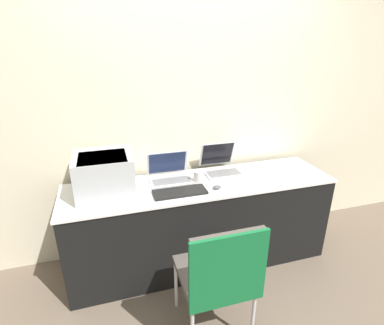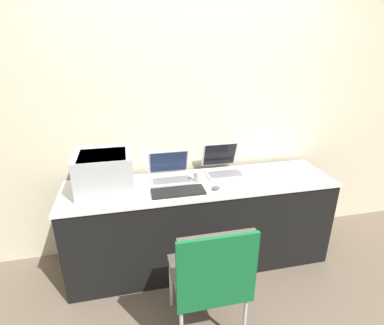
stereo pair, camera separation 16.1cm
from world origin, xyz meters
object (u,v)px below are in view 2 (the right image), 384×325
laptop_left (170,174)px  external_keyboard (178,192)px  coffee_cup (198,177)px  printer (104,170)px  mouse (216,188)px  chair (211,274)px  laptop_right (223,167)px

laptop_left → external_keyboard: laptop_left is taller
laptop_left → coffee_cup: 0.25m
printer → mouse: printer is taller
laptop_left → external_keyboard: size_ratio=0.85×
coffee_cup → mouse: size_ratio=1.46×
coffee_cup → mouse: coffee_cup is taller
chair → external_keyboard: bearing=97.1°
external_keyboard → mouse: 0.30m
laptop_left → coffee_cup: laptop_left is taller
coffee_cup → chair: 0.87m
printer → laptop_right: bearing=6.8°
printer → chair: (0.63, -0.85, -0.40)m
external_keyboard → mouse: mouse is taller
laptop_right → coffee_cup: 0.31m
mouse → chair: chair is taller
mouse → coffee_cup: bearing=121.1°
laptop_left → chair: bearing=-83.6°
chair → printer: bearing=126.8°
laptop_right → chair: (-0.38, -0.97, -0.28)m
external_keyboard → coffee_cup: bearing=36.7°
printer → laptop_right: (1.01, 0.12, -0.11)m
printer → laptop_right: 1.03m
laptop_right → chair: bearing=-111.4°
external_keyboard → chair: (0.08, -0.67, -0.24)m
printer → laptop_right: printer is taller
printer → laptop_left: printer is taller
printer → laptop_left: bearing=9.1°
laptop_right → chair: laptop_right is taller
external_keyboard → coffee_cup: (0.20, 0.15, 0.04)m
laptop_right → external_keyboard: bearing=-147.0°
mouse → laptop_right: bearing=63.0°
laptop_left → coffee_cup: bearing=-27.8°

